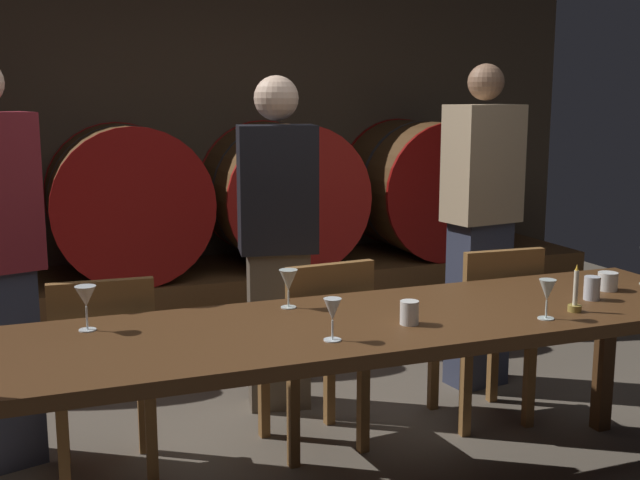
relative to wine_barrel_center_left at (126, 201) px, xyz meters
name	(u,v)px	position (x,y,z in m)	size (l,w,h in m)	color
back_wall	(189,148)	(0.52, 0.55, 0.28)	(5.99, 0.24, 2.40)	brown
barrel_shelf	(210,300)	(0.52, 0.00, -0.70)	(5.39, 0.90, 0.44)	brown
wine_barrel_center_left	(126,201)	(0.00, 0.00, 0.00)	(0.96, 0.85, 0.96)	brown
wine_barrel_center_right	(281,194)	(1.03, 0.00, 0.00)	(0.96, 0.85, 0.96)	brown
wine_barrel_far_right	(422,187)	(2.11, 0.00, 0.00)	(0.96, 0.85, 0.96)	#513319
dining_table	(363,337)	(0.51, -2.54, -0.21)	(2.95, 0.76, 0.77)	#4C2D16
chair_left	(103,370)	(-0.36, -1.93, -0.43)	(0.42, 0.42, 0.88)	brown
chair_center	(320,346)	(0.56, -1.96, -0.43)	(0.43, 0.43, 0.88)	brown
chair_right	(490,326)	(1.43, -1.97, -0.43)	(0.42, 0.42, 0.88)	brown
guest_center	(278,241)	(0.56, -1.38, -0.06)	(0.42, 0.31, 1.67)	brown
guest_right	(481,225)	(1.67, -1.48, -0.03)	(0.41, 0.29, 1.74)	#33384C
candle_left	(575,299)	(1.30, -2.73, -0.10)	(0.05, 0.05, 0.18)	olive
wine_glass_far_left	(86,298)	(-0.44, -2.33, -0.03)	(0.07, 0.07, 0.16)	white
wine_glass_left	(288,281)	(0.31, -2.29, -0.04)	(0.07, 0.07, 0.15)	silver
wine_glass_center	(332,311)	(0.31, -2.74, -0.04)	(0.06, 0.06, 0.14)	white
wine_glass_right	(547,291)	(1.14, -2.78, -0.04)	(0.06, 0.06, 0.15)	silver
cup_left	(409,313)	(0.64, -2.66, -0.10)	(0.07, 0.07, 0.09)	white
cup_center	(592,288)	(1.48, -2.61, -0.10)	(0.06, 0.06, 0.09)	silver
cup_right	(608,281)	(1.65, -2.50, -0.11)	(0.08, 0.08, 0.08)	white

